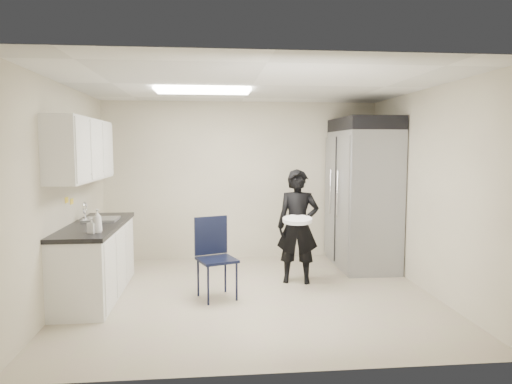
{
  "coord_description": "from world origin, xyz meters",
  "views": [
    {
      "loc": [
        -0.5,
        -5.55,
        1.85
      ],
      "look_at": [
        0.06,
        0.2,
        1.29
      ],
      "focal_mm": 32.0,
      "sensor_mm": 36.0,
      "label": 1
    }
  ],
  "objects": [
    {
      "name": "soap_bottle_a",
      "position": [
        -1.76,
        -0.42,
        1.04
      ],
      "size": [
        0.14,
        0.14,
        0.26
      ],
      "primitive_type": "imported",
      "rotation": [
        0.0,
        0.0,
        0.55
      ],
      "color": "white",
      "rests_on": "countertop"
    },
    {
      "name": "notice_sticker_right",
      "position": [
        -2.24,
        0.3,
        1.18
      ],
      "size": [
        0.0,
        0.12,
        0.07
      ],
      "primitive_type": "cube",
      "color": "yellow",
      "rests_on": "left_wall"
    },
    {
      "name": "faucet",
      "position": [
        -2.13,
        0.45,
        1.02
      ],
      "size": [
        0.02,
        0.02,
        0.24
      ],
      "primitive_type": "cylinder",
      "color": "silver",
      "rests_on": "countertop"
    },
    {
      "name": "back_wall",
      "position": [
        0.0,
        2.0,
        1.3
      ],
      "size": [
        4.5,
        0.0,
        4.5
      ],
      "primitive_type": "plane",
      "rotation": [
        1.57,
        0.0,
        0.0
      ],
      "color": "beige",
      "rests_on": "floor"
    },
    {
      "name": "notice_sticker_left",
      "position": [
        -2.24,
        0.1,
        1.22
      ],
      "size": [
        0.0,
        0.12,
        0.07
      ],
      "primitive_type": "cube",
      "color": "yellow",
      "rests_on": "left_wall"
    },
    {
      "name": "man_tuxedo",
      "position": [
        0.67,
        0.51,
        0.78
      ],
      "size": [
        0.64,
        0.49,
        1.56
      ],
      "primitive_type": "imported",
      "rotation": [
        0.0,
        0.0,
        -0.21
      ],
      "color": "black",
      "rests_on": "floor"
    },
    {
      "name": "right_wall",
      "position": [
        2.25,
        0.0,
        1.3
      ],
      "size": [
        0.0,
        4.0,
        4.0
      ],
      "primitive_type": "plane",
      "rotation": [
        1.57,
        0.0,
        -1.57
      ],
      "color": "beige",
      "rests_on": "floor"
    },
    {
      "name": "soap_bottle_b",
      "position": [
        -1.82,
        -0.44,
        1.0
      ],
      "size": [
        0.09,
        0.1,
        0.17
      ],
      "primitive_type": "imported",
      "rotation": [
        0.0,
        0.0,
        -0.24
      ],
      "color": "#A2A5AE",
      "rests_on": "countertop"
    },
    {
      "name": "sink",
      "position": [
        -1.93,
        0.45,
        0.87
      ],
      "size": [
        0.42,
        0.4,
        0.14
      ],
      "primitive_type": "cube",
      "color": "gray",
      "rests_on": "countertop"
    },
    {
      "name": "folding_chair",
      "position": [
        -0.44,
        -0.07,
        0.48
      ],
      "size": [
        0.55,
        0.55,
        0.97
      ],
      "primitive_type": "cube",
      "rotation": [
        0.0,
        0.0,
        0.36
      ],
      "color": "black",
      "rests_on": "floor"
    },
    {
      "name": "lower_counter",
      "position": [
        -1.95,
        0.2,
        0.43
      ],
      "size": [
        0.6,
        1.9,
        0.86
      ],
      "primitive_type": "cube",
      "color": "silver",
      "rests_on": "floor"
    },
    {
      "name": "fridge_compressor",
      "position": [
        1.83,
        1.27,
        2.2
      ],
      "size": [
        0.8,
        1.35,
        0.2
      ],
      "primitive_type": "cube",
      "color": "black",
      "rests_on": "commercial_fridge"
    },
    {
      "name": "ceiling",
      "position": [
        0.0,
        0.0,
        2.6
      ],
      "size": [
        4.5,
        4.5,
        0.0
      ],
      "primitive_type": "plane",
      "rotation": [
        3.14,
        0.0,
        0.0
      ],
      "color": "silver",
      "rests_on": "back_wall"
    },
    {
      "name": "countertop",
      "position": [
        -1.95,
        0.2,
        0.89
      ],
      "size": [
        0.64,
        1.95,
        0.05
      ],
      "primitive_type": "cube",
      "color": "black",
      "rests_on": "lower_counter"
    },
    {
      "name": "floor",
      "position": [
        0.0,
        0.0,
        0.0
      ],
      "size": [
        4.5,
        4.5,
        0.0
      ],
      "primitive_type": "plane",
      "color": "tan",
      "rests_on": "ground"
    },
    {
      "name": "left_wall",
      "position": [
        -2.25,
        0.0,
        1.3
      ],
      "size": [
        0.0,
        4.0,
        4.0
      ],
      "primitive_type": "plane",
      "rotation": [
        1.57,
        0.0,
        1.57
      ],
      "color": "beige",
      "rests_on": "floor"
    },
    {
      "name": "upper_cabinets",
      "position": [
        -2.08,
        0.2,
        1.83
      ],
      "size": [
        0.35,
        1.8,
        0.75
      ],
      "primitive_type": "cube",
      "color": "silver",
      "rests_on": "left_wall"
    },
    {
      "name": "ceiling_panel",
      "position": [
        -0.6,
        0.4,
        2.57
      ],
      "size": [
        1.2,
        0.6,
        0.02
      ],
      "primitive_type": "cube",
      "color": "white",
      "rests_on": "ceiling"
    },
    {
      "name": "bucket_lid",
      "position": [
        0.61,
        0.27,
        0.91
      ],
      "size": [
        0.46,
        0.46,
        0.05
      ],
      "primitive_type": "cylinder",
      "rotation": [
        0.0,
        0.0,
        -0.21
      ],
      "color": "silver",
      "rests_on": "man_tuxedo"
    },
    {
      "name": "towel_dispenser",
      "position": [
        -2.14,
        1.35,
        1.62
      ],
      "size": [
        0.22,
        0.3,
        0.35
      ],
      "primitive_type": "cube",
      "color": "black",
      "rests_on": "left_wall"
    },
    {
      "name": "commercial_fridge",
      "position": [
        1.83,
        1.27,
        1.05
      ],
      "size": [
        0.8,
        1.35,
        2.1
      ],
      "primitive_type": "cube",
      "color": "gray",
      "rests_on": "floor"
    }
  ]
}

